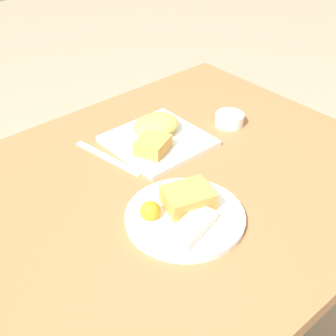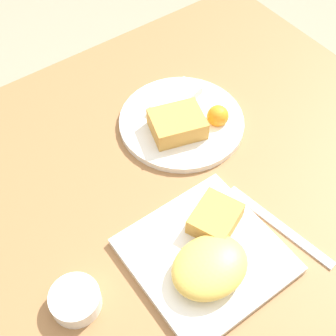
{
  "view_description": "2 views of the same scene",
  "coord_description": "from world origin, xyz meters",
  "px_view_note": "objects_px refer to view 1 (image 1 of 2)",
  "views": [
    {
      "loc": [
        0.6,
        0.65,
        1.4
      ],
      "look_at": [
        0.03,
        -0.02,
        0.75
      ],
      "focal_mm": 50.0,
      "sensor_mm": 36.0,
      "label": 1
    },
    {
      "loc": [
        -0.31,
        -0.4,
        1.44
      ],
      "look_at": [
        -0.02,
        0.0,
        0.78
      ],
      "focal_mm": 50.0,
      "sensor_mm": 36.0,
      "label": 2
    }
  ],
  "objects_px": {
    "plate_oval_far": "(184,213)",
    "sauce_ramekin": "(230,119)",
    "plate_square_near": "(157,135)",
    "butter_knife": "(108,158)"
  },
  "relations": [
    {
      "from": "plate_oval_far",
      "to": "sauce_ramekin",
      "type": "relative_size",
      "value": 3.21
    },
    {
      "from": "plate_square_near",
      "to": "sauce_ramekin",
      "type": "height_order",
      "value": "plate_square_near"
    },
    {
      "from": "plate_square_near",
      "to": "sauce_ramekin",
      "type": "bearing_deg",
      "value": 163.77
    },
    {
      "from": "plate_oval_far",
      "to": "sauce_ramekin",
      "type": "xyz_separation_m",
      "value": [
        -0.36,
        -0.2,
        0.0
      ]
    },
    {
      "from": "plate_square_near",
      "to": "plate_oval_far",
      "type": "relative_size",
      "value": 0.92
    },
    {
      "from": "sauce_ramekin",
      "to": "butter_knife",
      "type": "xyz_separation_m",
      "value": [
        0.35,
        -0.08,
        -0.02
      ]
    },
    {
      "from": "sauce_ramekin",
      "to": "plate_oval_far",
      "type": "bearing_deg",
      "value": 29.61
    },
    {
      "from": "plate_oval_far",
      "to": "butter_knife",
      "type": "xyz_separation_m",
      "value": [
        -0.01,
        -0.29,
        -0.01
      ]
    },
    {
      "from": "plate_oval_far",
      "to": "butter_knife",
      "type": "relative_size",
      "value": 1.16
    },
    {
      "from": "plate_square_near",
      "to": "plate_oval_far",
      "type": "height_order",
      "value": "plate_square_near"
    }
  ]
}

